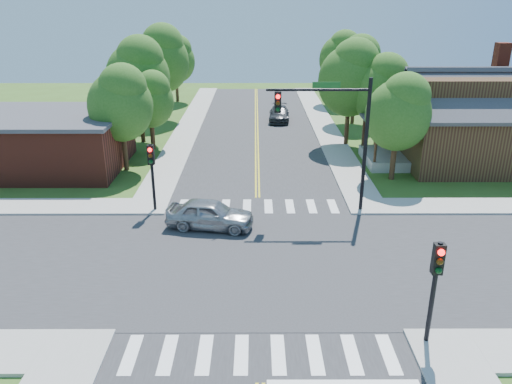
{
  "coord_description": "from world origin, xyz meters",
  "views": [
    {
      "loc": [
        -0.15,
        -19.41,
        10.84
      ],
      "look_at": [
        -0.1,
        2.84,
        2.2
      ],
      "focal_mm": 35.0,
      "sensor_mm": 36.0,
      "label": 1
    }
  ],
  "objects_px": {
    "signal_pole_nw": "(152,165)",
    "house_ne": "(478,116)",
    "car_dgrey": "(279,114)",
    "signal_pole_se": "(436,275)",
    "signal_mast_ne": "(334,124)",
    "car_silver": "(210,215)"
  },
  "relations": [
    {
      "from": "signal_pole_nw",
      "to": "house_ne",
      "type": "distance_m",
      "value": 22.45
    },
    {
      "from": "car_dgrey",
      "to": "signal_pole_se",
      "type": "bearing_deg",
      "value": -80.89
    },
    {
      "from": "signal_mast_ne",
      "to": "house_ne",
      "type": "xyz_separation_m",
      "value": [
        11.19,
        8.65,
        -1.52
      ]
    },
    {
      "from": "signal_pole_se",
      "to": "car_silver",
      "type": "height_order",
      "value": "signal_pole_se"
    },
    {
      "from": "car_silver",
      "to": "car_dgrey",
      "type": "bearing_deg",
      "value": -1.55
    },
    {
      "from": "signal_pole_nw",
      "to": "signal_mast_ne",
      "type": "bearing_deg",
      "value": 0.07
    },
    {
      "from": "car_dgrey",
      "to": "signal_pole_nw",
      "type": "bearing_deg",
      "value": -106.74
    },
    {
      "from": "car_silver",
      "to": "signal_pole_se",
      "type": "bearing_deg",
      "value": -129.23
    },
    {
      "from": "signal_pole_se",
      "to": "signal_pole_nw",
      "type": "bearing_deg",
      "value": 135.0
    },
    {
      "from": "signal_pole_se",
      "to": "signal_pole_nw",
      "type": "relative_size",
      "value": 1.0
    },
    {
      "from": "signal_mast_ne",
      "to": "signal_pole_nw",
      "type": "height_order",
      "value": "signal_mast_ne"
    },
    {
      "from": "signal_pole_se",
      "to": "house_ne",
      "type": "height_order",
      "value": "house_ne"
    },
    {
      "from": "signal_mast_ne",
      "to": "car_silver",
      "type": "height_order",
      "value": "signal_mast_ne"
    },
    {
      "from": "house_ne",
      "to": "car_dgrey",
      "type": "xyz_separation_m",
      "value": [
        -12.97,
        12.84,
        -2.67
      ]
    },
    {
      "from": "house_ne",
      "to": "car_dgrey",
      "type": "height_order",
      "value": "house_ne"
    },
    {
      "from": "house_ne",
      "to": "signal_mast_ne",
      "type": "bearing_deg",
      "value": -142.32
    },
    {
      "from": "signal_pole_nw",
      "to": "car_silver",
      "type": "height_order",
      "value": "signal_pole_nw"
    },
    {
      "from": "car_silver",
      "to": "car_dgrey",
      "type": "distance_m",
      "value": 24.05
    },
    {
      "from": "signal_pole_se",
      "to": "car_dgrey",
      "type": "xyz_separation_m",
      "value": [
        -3.46,
        32.69,
        -2.0
      ]
    },
    {
      "from": "signal_mast_ne",
      "to": "car_silver",
      "type": "relative_size",
      "value": 1.57
    },
    {
      "from": "signal_pole_nw",
      "to": "car_silver",
      "type": "bearing_deg",
      "value": -33.66
    },
    {
      "from": "signal_mast_ne",
      "to": "car_silver",
      "type": "distance_m",
      "value": 7.83
    }
  ]
}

